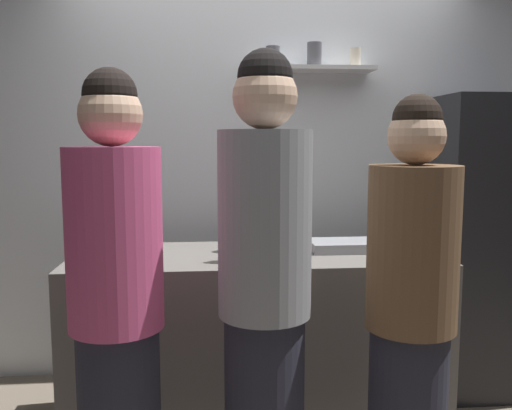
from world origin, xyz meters
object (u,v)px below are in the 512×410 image
Objects in this scene: wine_bottle_amber_glass at (262,228)px; person_pink_top at (117,314)px; baking_pan at (342,246)px; water_bottle_plastic at (233,234)px; wine_bottle_dark_glass at (231,240)px; utensil_holder at (90,244)px; person_grey_hoodie at (265,299)px; person_brown_jacket at (410,318)px; refrigerator at (480,245)px.

wine_bottle_amber_glass is 0.17× the size of person_pink_top.
water_bottle_plastic is at bearing 177.49° from baking_pan.
wine_bottle_dark_glass reaches higher than baking_pan.
wine_bottle_amber_glass reaches higher than baking_pan.
utensil_holder is at bearing -179.71° from baking_pan.
baking_pan is 0.19× the size of person_grey_hoodie.
wine_bottle_dark_glass is 0.61m from person_grey_hoodie.
utensil_holder is 1.02× the size of water_bottle_plastic.
person_brown_jacket is at bearing -30.31° from utensil_holder.
wine_bottle_amber_glass is at bearing 79.90° from person_pink_top.
utensil_holder is 0.88m from wine_bottle_amber_glass.
person_grey_hoodie is (0.08, -0.83, -0.10)m from water_bottle_plastic.
person_brown_jacket is (0.63, -0.83, -0.19)m from water_bottle_plastic.
person_pink_top is at bearing -126.78° from wine_bottle_dark_glass.
water_bottle_plastic is (-1.49, -0.28, 0.14)m from refrigerator.
wine_bottle_dark_glass reaches higher than utensil_holder.
water_bottle_plastic is at bearing 86.25° from person_pink_top.
utensil_holder is 0.12× the size of person_grey_hoodie.
person_brown_jacket reaches higher than utensil_holder.
refrigerator is at bearing 19.10° from wine_bottle_dark_glass.
refrigerator is 5.14× the size of baking_pan.
wine_bottle_amber_glass is 0.16m from water_bottle_plastic.
person_pink_top reaches higher than baking_pan.
utensil_holder reaches higher than water_bottle_plastic.
wine_bottle_amber_glass is 1.01m from person_brown_jacket.
person_pink_top is (-0.44, -0.59, -0.15)m from wine_bottle_dark_glass.
baking_pan is at bearing -161.56° from refrigerator.
wine_bottle_dark_glass is 1.30× the size of water_bottle_plastic.
person_pink_top is at bearing -119.00° from water_bottle_plastic.
baking_pan is 1.31m from person_pink_top.
wine_bottle_amber_glass is at bearing 57.91° from wine_bottle_dark_glass.
water_bottle_plastic is at bearing 2.50° from utensil_holder.
person_grey_hoodie reaches higher than utensil_holder.
wine_bottle_amber_glass is 1.44× the size of water_bottle_plastic.
refrigerator reaches higher than person_pink_top.
baking_pan is 0.43m from wine_bottle_amber_glass.
wine_bottle_amber_glass is at bearing 172.49° from baking_pan.
water_bottle_plastic is (-0.57, 0.03, 0.07)m from baking_pan.
wine_bottle_amber_glass is at bearing 11.47° from water_bottle_plastic.
person_brown_jacket is at bearing -52.49° from water_bottle_plastic.
water_bottle_plastic is at bearing 85.14° from wine_bottle_dark_glass.
baking_pan is 1.60× the size of utensil_holder.
person_brown_jacket is at bearing -41.75° from wine_bottle_dark_glass.
utensil_holder is 0.13× the size of person_brown_jacket.
baking_pan is at bearing 63.21° from person_pink_top.
person_grey_hoodie is at bearing -94.89° from wine_bottle_amber_glass.
refrigerator is 1.37m from wine_bottle_amber_glass.
water_bottle_plastic is at bearing -168.53° from wine_bottle_amber_glass.
person_pink_top is (0.27, -0.80, -0.11)m from utensil_holder.
refrigerator is 1.40m from person_brown_jacket.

